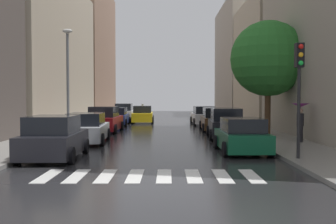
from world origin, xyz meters
TOP-DOWN VIEW (x-y plane):
  - ground_plane at (0.00, 24.00)m, footprint 28.00×72.00m
  - sidewalk_left at (-6.50, 24.00)m, footprint 3.00×72.00m
  - sidewalk_right at (6.50, 24.00)m, footprint 3.00×72.00m
  - crosswalk_stripes at (0.00, 1.64)m, footprint 6.75×2.20m
  - building_left_mid at (-11.00, 25.19)m, footprint 6.00×21.04m
  - building_left_far at (-11.00, 45.83)m, footprint 6.00×18.70m
  - building_right_mid at (11.00, 28.59)m, footprint 6.00×13.15m
  - building_right_far at (11.00, 44.66)m, footprint 6.00×17.42m
  - parked_car_left_nearest at (-3.96, 5.17)m, footprint 2.24×4.36m
  - parked_car_left_second at (-3.78, 10.74)m, footprint 2.35×4.81m
  - parked_car_left_third at (-3.86, 17.33)m, footprint 2.29×4.48m
  - parked_car_left_fourth at (-3.88, 24.11)m, footprint 2.04×4.28m
  - parked_car_left_fifth at (-3.95, 30.53)m, footprint 2.05×4.10m
  - parked_car_right_nearest at (3.82, 6.89)m, footprint 2.14×4.12m
  - parked_car_right_second at (3.97, 12.98)m, footprint 2.22×4.60m
  - parked_car_right_third at (3.96, 18.33)m, footprint 2.07×4.65m
  - parked_car_right_fourth at (3.73, 24.93)m, footprint 2.21×4.57m
  - taxi_midroad at (-1.83, 27.18)m, footprint 2.15×4.46m
  - pedestrian_foreground at (7.32, 9.76)m, footprint 0.91×0.91m
  - street_tree_right at (6.68, 13.93)m, footprint 4.61×4.61m
  - traffic_light_right_corner at (5.45, 4.26)m, footprint 0.30×0.42m
  - lamp_post_left at (-5.55, 13.87)m, footprint 0.60×0.28m

SIDE VIEW (x-z plane):
  - ground_plane at x=0.00m, z-range -0.04..0.00m
  - crosswalk_stripes at x=0.00m, z-range 0.00..0.01m
  - sidewalk_left at x=-6.50m, z-range 0.00..0.15m
  - sidewalk_right at x=6.50m, z-range 0.00..0.15m
  - parked_car_right_nearest at x=3.82m, z-range -0.04..1.49m
  - parked_car_left_fourth at x=-3.88m, z-range -0.04..1.49m
  - parked_car_left_second at x=-3.78m, z-range -0.05..1.56m
  - taxi_midroad at x=-1.83m, z-range -0.14..1.67m
  - parked_car_right_fourth at x=3.73m, z-range -0.05..1.59m
  - parked_car_right_third at x=3.96m, z-range -0.05..1.63m
  - parked_car_left_nearest at x=-3.96m, z-range -0.06..1.66m
  - parked_car_left_fifth at x=-3.95m, z-range -0.07..1.72m
  - parked_car_left_third at x=-3.86m, z-range -0.06..1.73m
  - parked_car_right_second at x=3.97m, z-range -0.06..1.73m
  - pedestrian_foreground at x=7.32m, z-range 0.55..2.53m
  - traffic_light_right_corner at x=5.45m, z-range 1.14..5.44m
  - lamp_post_left at x=-5.55m, z-range 0.67..7.11m
  - street_tree_right at x=6.68m, z-range 1.31..8.26m
  - building_right_mid at x=11.00m, z-range 0.00..11.64m
  - building_left_mid at x=-11.00m, z-range 0.00..13.13m
  - building_right_far at x=11.00m, z-range 0.00..14.94m
  - building_left_far at x=-11.00m, z-range 0.00..17.77m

